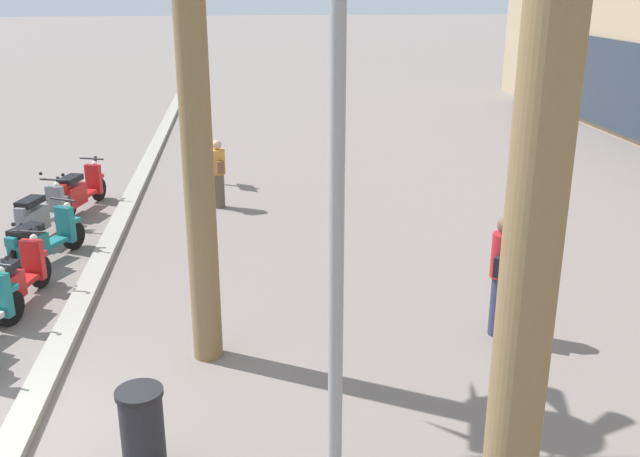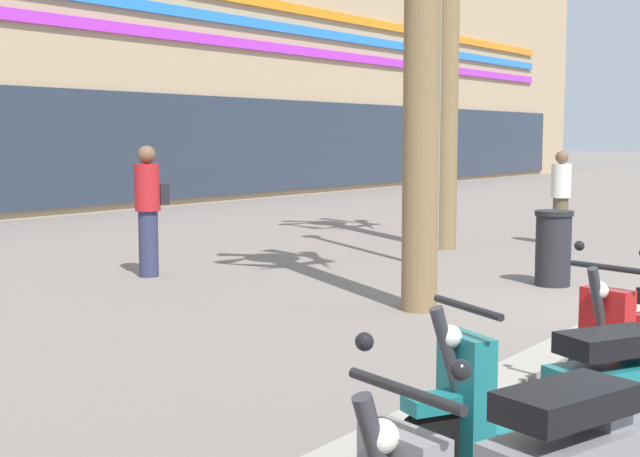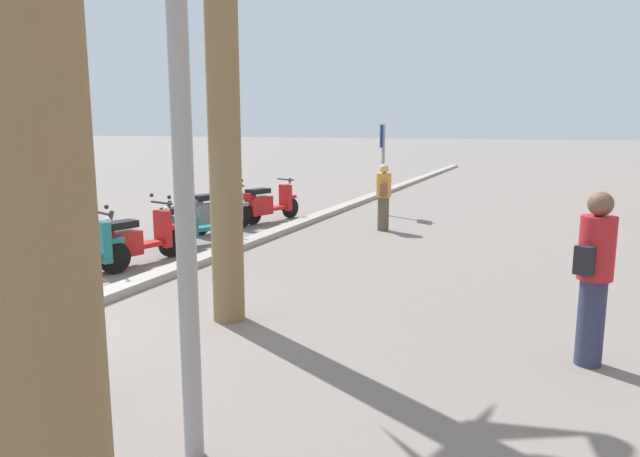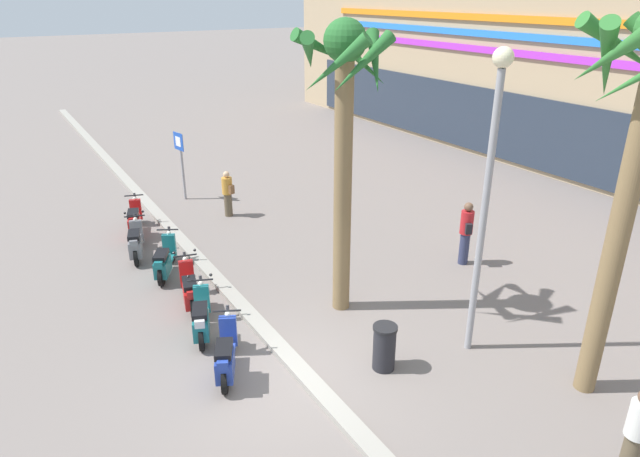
{
  "view_description": "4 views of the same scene",
  "coord_description": "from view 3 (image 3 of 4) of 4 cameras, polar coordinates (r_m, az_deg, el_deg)",
  "views": [
    {
      "loc": [
        7.08,
        2.86,
        4.8
      ],
      "look_at": [
        -3.59,
        4.04,
        1.09
      ],
      "focal_mm": 40.55,
      "sensor_mm": 36.0,
      "label": 1
    },
    {
      "loc": [
        -9.84,
        -2.41,
        1.88
      ],
      "look_at": [
        -3.43,
        2.36,
        1.04
      ],
      "focal_mm": 49.19,
      "sensor_mm": 36.0,
      "label": 2
    },
    {
      "loc": [
        4.33,
        6.02,
        2.39
      ],
      "look_at": [
        -2.7,
        3.12,
        1.04
      ],
      "focal_mm": 32.82,
      "sensor_mm": 36.0,
      "label": 3
    },
    {
      "loc": [
        7.77,
        -3.98,
        6.81
      ],
      "look_at": [
        -3.14,
        2.62,
        1.39
      ],
      "focal_mm": 31.35,
      "sensor_mm": 36.0,
      "label": 4
    }
  ],
  "objects": [
    {
      "name": "pedestrian_by_palm_tree",
      "position": [
        6.37,
        25.18,
        -4.06
      ],
      "size": [
        0.45,
        0.38,
        1.76
      ],
      "color": "#2D3351",
      "rests_on": "ground"
    },
    {
      "name": "litter_bin",
      "position": [
        5.92,
        -25.93,
        -9.74
      ],
      "size": [
        0.48,
        0.48,
        0.95
      ],
      "color": "#232328",
      "rests_on": "ground"
    },
    {
      "name": "scooter_red_gap_after_mid",
      "position": [
        14.59,
        -5.15,
        2.42
      ],
      "size": [
        1.81,
        0.81,
        1.04
      ],
      "color": "black",
      "rests_on": "ground"
    },
    {
      "name": "scooter_red_mid_front",
      "position": [
        10.53,
        -17.59,
        -1.06
      ],
      "size": [
        1.78,
        0.72,
        1.17
      ],
      "color": "black",
      "rests_on": "ground"
    },
    {
      "name": "pedestrian_strolling_near_curb",
      "position": [
        13.38,
        6.21,
        3.19
      ],
      "size": [
        0.46,
        0.34,
        1.52
      ],
      "color": "brown",
      "rests_on": "ground"
    },
    {
      "name": "crossing_sign",
      "position": [
        15.72,
        6.1,
        6.79
      ],
      "size": [
        0.59,
        0.17,
        2.4
      ],
      "color": "#939399",
      "rests_on": "ground"
    },
    {
      "name": "scooter_teal_tail_end",
      "position": [
        11.95,
        -12.28,
        0.45
      ],
      "size": [
        1.7,
        1.01,
        1.04
      ],
      "color": "black",
      "rests_on": "ground"
    },
    {
      "name": "scooter_grey_last_in_row",
      "position": [
        13.33,
        -10.06,
        1.63
      ],
      "size": [
        1.72,
        0.77,
        1.17
      ],
      "color": "black",
      "rests_on": "ground"
    },
    {
      "name": "scooter_teal_far_back",
      "position": [
        9.7,
        -23.63,
        -2.25
      ],
      "size": [
        1.72,
        0.87,
        1.17
      ],
      "color": "black",
      "rests_on": "ground"
    }
  ]
}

